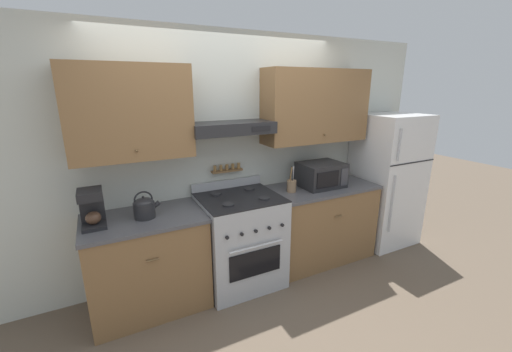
{
  "coord_description": "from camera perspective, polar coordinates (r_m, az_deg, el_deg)",
  "views": [
    {
      "loc": [
        -1.19,
        -2.38,
        2.01
      ],
      "look_at": [
        0.17,
        0.28,
        1.15
      ],
      "focal_mm": 22.0,
      "sensor_mm": 36.0,
      "label": 1
    }
  ],
  "objects": [
    {
      "name": "wall_back",
      "position": [
        3.3,
        -4.48,
        6.5
      ],
      "size": [
        5.2,
        0.46,
        2.55
      ],
      "color": "silver",
      "rests_on": "ground_plane"
    },
    {
      "name": "refrigerator",
      "position": [
        4.4,
        22.63,
        -0.63
      ],
      "size": [
        0.76,
        0.7,
        1.68
      ],
      "color": "white",
      "rests_on": "ground_plane"
    },
    {
      "name": "stove_range",
      "position": [
        3.31,
        -2.9,
        -11.48
      ],
      "size": [
        0.79,
        0.73,
        1.04
      ],
      "color": "#ADAFB5",
      "rests_on": "ground_plane"
    },
    {
      "name": "ground_plane",
      "position": [
        3.33,
        -0.45,
        -21.01
      ],
      "size": [
        16.0,
        16.0,
        0.0
      ],
      "primitive_type": "plane",
      "color": "brown"
    },
    {
      "name": "coffee_maker",
      "position": [
        2.9,
        -27.67,
        -5.03
      ],
      "size": [
        0.18,
        0.24,
        0.31
      ],
      "color": "black",
      "rests_on": "counter_left"
    },
    {
      "name": "tea_kettle",
      "position": [
        2.9,
        -19.63,
        -5.35
      ],
      "size": [
        0.23,
        0.18,
        0.24
      ],
      "color": "#232326",
      "rests_on": "counter_left"
    },
    {
      "name": "microwave",
      "position": [
        3.65,
        11.74,
        0.25
      ],
      "size": [
        0.48,
        0.39,
        0.27
      ],
      "color": "#232326",
      "rests_on": "counter_right"
    },
    {
      "name": "utensil_crock",
      "position": [
        3.42,
        6.49,
        -1.68
      ],
      "size": [
        0.1,
        0.1,
        0.28
      ],
      "color": "#8E7051",
      "rests_on": "counter_right"
    },
    {
      "name": "counter_right",
      "position": [
        3.85,
        11.26,
        -8.18
      ],
      "size": [
        1.28,
        0.67,
        0.9
      ],
      "color": "brown",
      "rests_on": "ground_plane"
    },
    {
      "name": "counter_left",
      "position": [
        3.15,
        -18.98,
        -14.57
      ],
      "size": [
        1.03,
        0.67,
        0.9
      ],
      "color": "brown",
      "rests_on": "ground_plane"
    }
  ]
}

